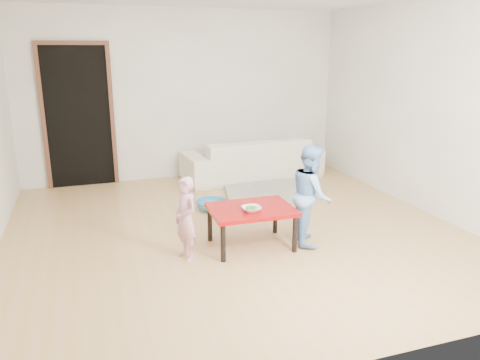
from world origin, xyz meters
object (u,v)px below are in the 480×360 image
child_pink (186,219)px  child_blue (311,195)px  red_table (251,227)px  basin (212,205)px  bowl (252,209)px  sofa (252,158)px

child_pink → child_blue: (1.34, -0.01, 0.11)m
red_table → basin: 1.24m
bowl → sofa: bearing=69.7°
red_table → child_pink: bearing=-174.1°
bowl → child_blue: bearing=1.3°
sofa → child_blue: bearing=79.9°
red_table → basin: size_ratio=2.11×
red_table → child_pink: 0.73m
red_table → bowl: size_ratio=4.44×
sofa → child_pink: size_ratio=2.62×
bowl → child_blue: (0.67, 0.02, 0.08)m
child_pink → child_blue: 1.34m
child_pink → basin: (0.61, 1.30, -0.35)m
sofa → red_table: sofa is taller
child_pink → bowl: bearing=67.3°
child_pink → child_blue: bearing=69.2°
bowl → basin: bearing=92.5°
child_blue → basin: (-0.73, 1.32, -0.47)m
bowl → red_table: bearing=71.3°
sofa → red_table: bearing=66.1°
bowl → child_pink: child_pink is taller
child_blue → basin: bearing=48.9°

